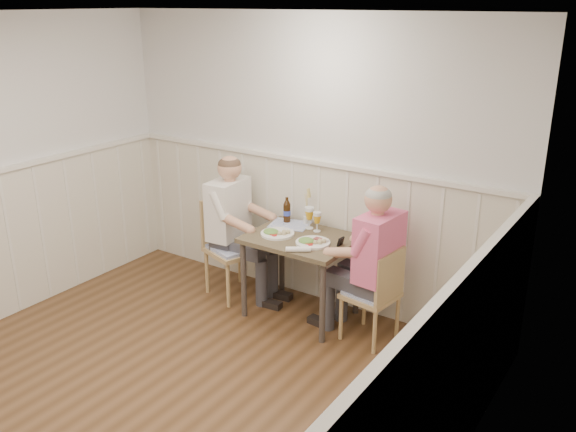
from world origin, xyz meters
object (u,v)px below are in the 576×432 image
object	(u,v)px
man_in_pink	(373,276)
grass_vase	(306,207)
dining_table	(301,248)
beer_bottle	(287,211)
chair_left	(230,243)
diner_cream	(233,236)
chair_right	(376,292)

from	to	relation	value
man_in_pink	grass_vase	xyz separation A→B (m)	(-0.84, 0.32, 0.34)
dining_table	beer_bottle	bearing A→B (deg)	141.91
chair_left	diner_cream	world-z (taller)	diner_cream
grass_vase	beer_bottle	bearing A→B (deg)	-161.56
dining_table	beer_bottle	distance (m)	0.44
beer_bottle	diner_cream	bearing A→B (deg)	-155.60
chair_left	man_in_pink	size ratio (longest dim) A/B	0.69
chair_right	diner_cream	distance (m)	1.53
man_in_pink	grass_vase	distance (m)	0.96
dining_table	diner_cream	xyz separation A→B (m)	(-0.77, 0.02, -0.07)
dining_table	diner_cream	bearing A→B (deg)	178.23
man_in_pink	grass_vase	bearing A→B (deg)	159.40
dining_table	chair_right	distance (m)	0.78
chair_left	beer_bottle	bearing A→B (deg)	24.39
chair_left	man_in_pink	world-z (taller)	man_in_pink
beer_bottle	grass_vase	world-z (taller)	grass_vase
beer_bottle	man_in_pink	bearing A→B (deg)	-14.40
chair_left	grass_vase	xyz separation A→B (m)	(0.67, 0.28, 0.41)
chair_right	beer_bottle	size ratio (longest dim) A/B	3.43
chair_right	man_in_pink	size ratio (longest dim) A/B	0.61
chair_left	grass_vase	distance (m)	0.83
chair_right	chair_left	bearing A→B (deg)	178.13
man_in_pink	diner_cream	world-z (taller)	diner_cream
chair_right	beer_bottle	world-z (taller)	beer_bottle
chair_left	man_in_pink	bearing A→B (deg)	-1.28
chair_left	man_in_pink	xyz separation A→B (m)	(1.51, -0.03, 0.06)
beer_bottle	grass_vase	bearing A→B (deg)	18.44
beer_bottle	dining_table	bearing A→B (deg)	-38.09
man_in_pink	diner_cream	distance (m)	1.48
man_in_pink	diner_cream	bearing A→B (deg)	178.21
chair_right	grass_vase	size ratio (longest dim) A/B	2.26
chair_left	beer_bottle	world-z (taller)	beer_bottle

